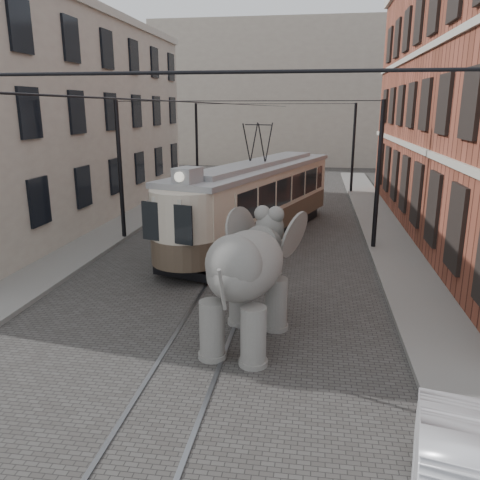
# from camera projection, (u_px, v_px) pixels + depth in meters

# --- Properties ---
(ground) EXTENTS (120.00, 120.00, 0.00)m
(ground) POSITION_uv_depth(u_px,v_px,m) (223.00, 296.00, 15.22)
(ground) COLOR #413F3C
(tram_rails) EXTENTS (1.54, 80.00, 0.02)m
(tram_rails) POSITION_uv_depth(u_px,v_px,m) (223.00, 296.00, 15.22)
(tram_rails) COLOR slate
(tram_rails) RESTS_ON ground
(sidewalk_right) EXTENTS (2.00, 60.00, 0.15)m
(sidewalk_right) POSITION_uv_depth(u_px,v_px,m) (423.00, 305.00, 14.33)
(sidewalk_right) COLOR slate
(sidewalk_right) RESTS_ON ground
(sidewalk_left) EXTENTS (2.00, 60.00, 0.15)m
(sidewalk_left) POSITION_uv_depth(u_px,v_px,m) (30.00, 283.00, 16.15)
(sidewalk_left) COLOR slate
(sidewalk_left) RESTS_ON ground
(stucco_building) EXTENTS (7.00, 24.00, 10.00)m
(stucco_building) POSITION_uv_depth(u_px,v_px,m) (48.00, 122.00, 25.06)
(stucco_building) COLOR #A19485
(stucco_building) RESTS_ON ground
(distant_block) EXTENTS (28.00, 10.00, 14.00)m
(distant_block) POSITION_uv_depth(u_px,v_px,m) (292.00, 95.00, 51.55)
(distant_block) COLOR #A19485
(distant_block) RESTS_ON ground
(catenary) EXTENTS (11.00, 30.20, 6.00)m
(catenary) POSITION_uv_depth(u_px,v_px,m) (241.00, 178.00, 19.24)
(catenary) COLOR black
(catenary) RESTS_ON ground
(tram) EXTENTS (6.36, 12.89, 5.04)m
(tram) POSITION_uv_depth(u_px,v_px,m) (257.00, 183.00, 21.29)
(tram) COLOR #C2B39D
(tram) RESTS_ON ground
(elephant) EXTENTS (3.70, 5.55, 3.14)m
(elephant) POSITION_uv_depth(u_px,v_px,m) (246.00, 283.00, 11.81)
(elephant) COLOR slate
(elephant) RESTS_ON ground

